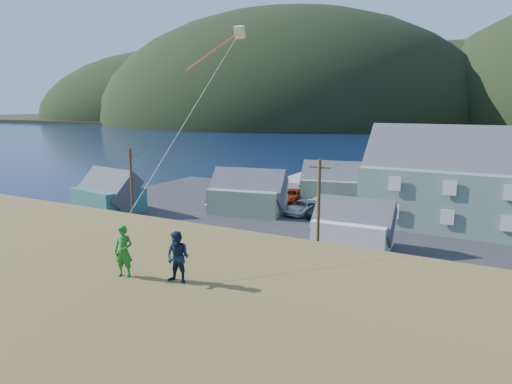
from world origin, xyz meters
TOP-DOWN VIEW (x-y plane):
  - ground at (0.00, 0.00)m, footprint 900.00×900.00m
  - grass_strip at (0.00, -2.00)m, footprint 110.00×8.00m
  - waterfront_lot at (0.00, 17.00)m, footprint 72.00×36.00m
  - wharf at (-6.00, 40.00)m, footprint 26.00×14.00m
  - far_shore at (0.00, 330.00)m, footprint 900.00×320.00m
  - shed_teal at (-28.79, 9.08)m, footprint 8.67×6.70m
  - shed_palegreen_near at (-14.00, 16.28)m, footprint 9.43×6.77m
  - shed_white at (0.67, 8.96)m, footprint 7.02×4.81m
  - shed_palegreen_far at (-6.90, 27.66)m, footprint 10.30×7.11m
  - utility_poles at (-0.60, 1.50)m, footprint 34.46×0.24m
  - parked_cars at (-8.73, 21.40)m, footprint 23.00×12.08m
  - kite_flyer_green at (1.41, -18.91)m, footprint 0.69×0.55m
  - kite_flyer_navy at (3.21, -18.51)m, footprint 0.81×0.66m
  - kite_rig at (0.39, -10.42)m, footprint 1.11×4.68m

SIDE VIEW (x-z plane):
  - ground at x=0.00m, z-range 0.00..0.00m
  - grass_strip at x=0.00m, z-range 0.00..0.10m
  - waterfront_lot at x=0.00m, z-range 0.00..0.12m
  - wharf at x=-6.00m, z-range 0.00..0.90m
  - parked_cars at x=-8.73m, z-range 0.07..1.64m
  - far_shore at x=0.00m, z-range 0.00..2.00m
  - shed_white at x=0.67m, z-range -0.60..4.81m
  - shed_teal at x=-28.79m, z-range -0.77..5.41m
  - shed_palegreen_near at x=-14.00m, z-range -0.76..5.50m
  - shed_palegreen_far at x=-6.90m, z-range -0.73..5.60m
  - utility_poles at x=-0.60m, z-range 0.06..8.64m
  - kite_flyer_navy at x=3.21m, z-range 7.20..8.79m
  - kite_flyer_green at x=1.41m, z-range 7.20..8.84m
  - kite_rig at x=0.39m, z-range 9.84..21.11m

